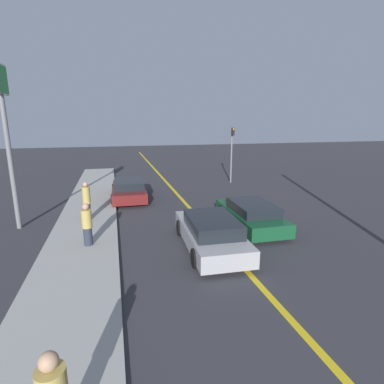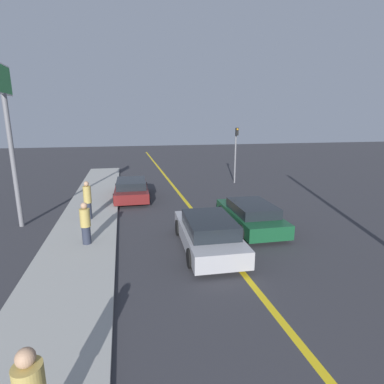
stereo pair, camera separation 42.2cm
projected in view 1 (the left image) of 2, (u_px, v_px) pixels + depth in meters
road_center_line at (187, 205)px, 16.54m from camera, size 0.20×60.00×0.01m
sidewalk_left at (87, 224)px, 13.37m from camera, size 2.63×31.99×0.14m
car_ahead_center at (211, 232)px, 10.88m from camera, size 2.11×4.65×1.23m
car_far_distant at (251, 214)px, 13.11m from camera, size 2.02×4.41×1.13m
car_parked_left_lot at (129, 189)px, 17.84m from camera, size 2.11×4.62×1.17m
pedestrian_mid_group at (87, 225)px, 10.76m from camera, size 0.36×0.36×1.57m
pedestrian_far_standing at (87, 201)px, 13.50m from camera, size 0.35×0.35×1.77m
traffic_light at (232, 149)px, 22.11m from camera, size 0.18×0.40×4.08m
roadside_sign at (3, 110)px, 11.90m from camera, size 0.20×1.87×6.78m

